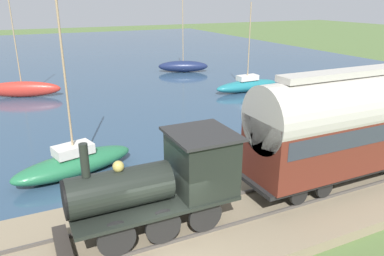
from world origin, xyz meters
name	(u,v)px	position (x,y,z in m)	size (l,w,h in m)	color
ground_plane	(172,256)	(0.00, 0.00, 0.00)	(200.00, 200.00, 0.00)	#516B38
harbor_water	(45,60)	(44.22, 0.00, 0.00)	(80.00, 80.00, 0.01)	#2D4760
rail_embankment	(161,234)	(0.97, 0.00, 0.20)	(5.89, 56.00, 0.51)	#84755B
steam_locomotive	(166,177)	(0.97, -0.24, 2.33)	(2.34, 6.03, 3.45)	black
passenger_coach	(357,120)	(0.97, -8.77, 3.11)	(2.58, 10.12, 4.78)	black
sailboat_green	(75,163)	(7.45, 1.86, 0.60)	(3.16, 6.06, 8.30)	#236B42
sailboat_teal	(247,85)	(17.89, -14.62, 0.59)	(1.74, 6.37, 7.57)	#1E707A
sailboat_navy	(183,66)	(28.70, -13.23, 0.67)	(3.63, 5.68, 9.48)	#192347
sailboat_red	(22,89)	(24.33, 3.49, 0.70)	(3.15, 6.28, 9.16)	#B72D23
rowboat_far_out	(240,144)	(6.89, -6.96, 0.24)	(0.93, 2.28, 0.46)	silver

